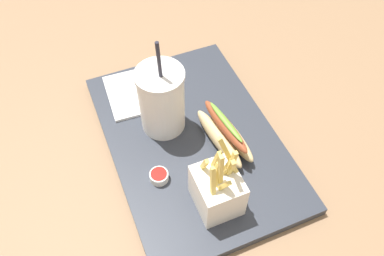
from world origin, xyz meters
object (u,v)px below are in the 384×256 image
at_px(fries_basket, 217,189).
at_px(ketchup_cup_1, 159,176).
at_px(soda_cup, 162,100).
at_px(napkin_stack, 135,92).
at_px(hot_dog_1, 225,133).

xyz_separation_m(fries_basket, ketchup_cup_1, (-0.08, -0.08, -0.03)).
distance_m(soda_cup, napkin_stack, 0.13).
height_order(hot_dog_1, ketchup_cup_1, hot_dog_1).
distance_m(hot_dog_1, napkin_stack, 0.23).
relative_size(soda_cup, hot_dog_1, 1.36).
bearing_deg(ketchup_cup_1, soda_cup, 156.38).
bearing_deg(napkin_stack, ketchup_cup_1, -5.71).
bearing_deg(hot_dog_1, napkin_stack, -146.74).
bearing_deg(fries_basket, napkin_stack, -169.68).
xyz_separation_m(soda_cup, fries_basket, (0.20, 0.03, -0.03)).
distance_m(soda_cup, fries_basket, 0.20).
bearing_deg(ketchup_cup_1, fries_basket, 43.06).
xyz_separation_m(hot_dog_1, ketchup_cup_1, (0.03, -0.15, -0.02)).
bearing_deg(napkin_stack, fries_basket, 10.32).
height_order(ketchup_cup_1, napkin_stack, ketchup_cup_1).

